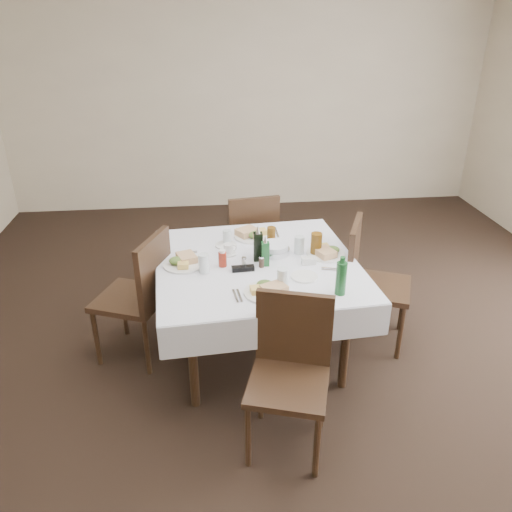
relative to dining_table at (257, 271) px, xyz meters
The scene contains 33 objects.
ground_plane 0.76m from the dining_table, 44.72° to the right, with size 7.00×7.00×0.00m, color black.
room_shell 1.08m from the dining_table, 44.72° to the right, with size 6.04×7.04×2.80m.
dining_table is the anchor object (origin of this frame).
chair_north 0.97m from the dining_table, 86.77° to the left, with size 0.50×0.50×0.94m.
chair_south 0.88m from the dining_table, 83.32° to the right, with size 0.56×0.56×0.94m.
chair_east 0.86m from the dining_table, ahead, with size 0.60×0.60×0.97m.
chair_west 0.83m from the dining_table, behind, with size 0.60×0.60×0.98m.
meal_north 0.44m from the dining_table, 88.37° to the left, with size 0.30×0.30×0.07m.
meal_south 0.45m from the dining_table, 87.60° to the right, with size 0.29×0.29×0.06m.
meal_east 0.52m from the dining_table, ahead, with size 0.28×0.28×0.06m.
meal_west 0.52m from the dining_table, behind, with size 0.28×0.28×0.06m.
side_plate_a 0.36m from the dining_table, 125.10° to the left, with size 0.16×0.16×0.01m.
side_plate_b 0.40m from the dining_table, 42.73° to the right, with size 0.18×0.18×0.01m.
water_n 0.39m from the dining_table, 120.93° to the left, with size 0.06×0.06×0.11m.
water_s 0.42m from the dining_table, 72.15° to the right, with size 0.07×0.07×0.13m.
water_e 0.37m from the dining_table, 18.78° to the left, with size 0.07×0.07×0.13m.
water_w 0.41m from the dining_table, 163.06° to the right, with size 0.07×0.07×0.13m.
iced_tea_a 0.36m from the dining_table, 64.84° to the left, with size 0.06×0.06×0.13m.
iced_tea_b 0.47m from the dining_table, ahead, with size 0.08×0.08×0.17m.
bread_basket 0.22m from the dining_table, 41.39° to the left, with size 0.23×0.23×0.08m.
oil_cruet_dark 0.19m from the dining_table, 71.27° to the left, with size 0.06×0.06×0.26m.
oil_cruet_green 0.19m from the dining_table, 47.29° to the right, with size 0.05×0.05×0.22m.
ketchup_bottle 0.28m from the dining_table, behind, with size 0.06×0.06×0.12m.
salt_shaker 0.17m from the dining_table, 144.26° to the right, with size 0.03×0.03×0.07m.
pepper_shaker 0.15m from the dining_table, 74.71° to the right, with size 0.04×0.04×0.08m.
coffee_mug 0.26m from the dining_table, 143.21° to the left, with size 0.12×0.11×0.08m.
sunglasses 0.19m from the dining_table, 131.51° to the right, with size 0.16×0.06×0.03m.
green_bottle 0.71m from the dining_table, 46.76° to the right, with size 0.07×0.07×0.25m.
sugar_caddy 0.38m from the dining_table, 11.13° to the right, with size 0.10×0.06×0.05m.
cutlery_n 0.53m from the dining_table, 68.17° to the left, with size 0.05×0.20×0.01m.
cutlery_s 0.50m from the dining_table, 110.36° to the right, with size 0.06×0.17×0.01m.
cutlery_e 0.54m from the dining_table, 19.70° to the right, with size 0.17×0.08×0.01m.
cutlery_w 0.54m from the dining_table, 158.57° to the left, with size 0.16×0.04×0.01m.
Camera 1 is at (-0.58, -2.88, 2.34)m, focal length 35.00 mm.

